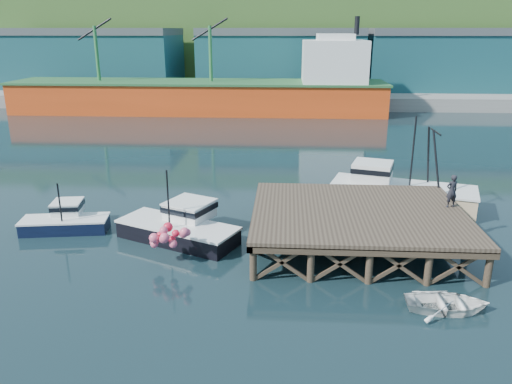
# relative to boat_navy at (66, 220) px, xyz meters

# --- Properties ---
(ground) EXTENTS (300.00, 300.00, 0.00)m
(ground) POSITION_rel_boat_navy_xyz_m (12.30, -1.13, -0.66)
(ground) COLOR black
(ground) RESTS_ON ground
(wharf) EXTENTS (12.00, 10.00, 2.62)m
(wharf) POSITION_rel_boat_navy_xyz_m (17.80, -1.32, 1.28)
(wharf) COLOR brown
(wharf) RESTS_ON ground
(far_quay) EXTENTS (160.00, 40.00, 2.00)m
(far_quay) POSITION_rel_boat_navy_xyz_m (12.30, 68.87, 0.34)
(far_quay) COLOR gray
(far_quay) RESTS_ON ground
(warehouse_left) EXTENTS (32.00, 16.00, 9.00)m
(warehouse_left) POSITION_rel_boat_navy_xyz_m (-22.70, 63.87, 5.84)
(warehouse_left) COLOR #184150
(warehouse_left) RESTS_ON far_quay
(warehouse_mid) EXTENTS (28.00, 16.00, 9.00)m
(warehouse_mid) POSITION_rel_boat_navy_xyz_m (12.30, 63.87, 5.84)
(warehouse_mid) COLOR #184150
(warehouse_mid) RESTS_ON far_quay
(warehouse_right) EXTENTS (30.00, 16.00, 9.00)m
(warehouse_right) POSITION_rel_boat_navy_xyz_m (42.30, 63.87, 5.84)
(warehouse_right) COLOR #184150
(warehouse_right) RESTS_ON far_quay
(cargo_ship) EXTENTS (55.50, 10.00, 13.75)m
(cargo_ship) POSITION_rel_boat_navy_xyz_m (3.84, 46.87, 2.65)
(cargo_ship) COLOR #DF4515
(cargo_ship) RESTS_ON ground
(hillside) EXTENTS (220.00, 50.00, 22.00)m
(hillside) POSITION_rel_boat_navy_xyz_m (12.30, 98.87, 10.34)
(hillside) COLOR #2D511E
(hillside) RESTS_ON ground
(boat_navy) EXTENTS (5.45, 3.24, 3.27)m
(boat_navy) POSITION_rel_boat_navy_xyz_m (0.00, 0.00, 0.00)
(boat_navy) COLOR black
(boat_navy) RESTS_ON ground
(boat_black) EXTENTS (7.77, 6.48, 4.52)m
(boat_black) POSITION_rel_boat_navy_xyz_m (7.46, -0.96, 0.17)
(boat_black) COLOR black
(boat_black) RESTS_ON ground
(trawler) EXTENTS (10.29, 6.12, 6.50)m
(trawler) POSITION_rel_boat_navy_xyz_m (21.57, 5.37, 0.68)
(trawler) COLOR #DABB8D
(trawler) RESTS_ON ground
(dinghy) EXTENTS (3.72, 2.70, 0.76)m
(dinghy) POSITION_rel_boat_navy_xyz_m (20.92, -8.18, -0.28)
(dinghy) COLOR white
(dinghy) RESTS_ON ground
(dockworker) EXTENTS (0.82, 0.66, 1.95)m
(dockworker) POSITION_rel_boat_navy_xyz_m (23.20, -0.25, 2.44)
(dockworker) COLOR black
(dockworker) RESTS_ON wharf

